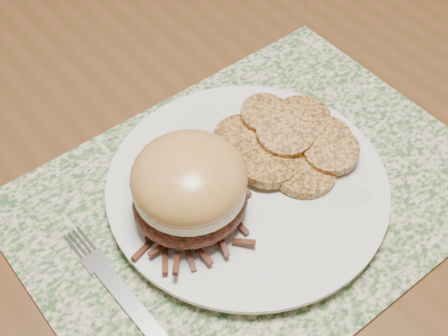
{
  "coord_description": "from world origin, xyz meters",
  "views": [
    {
      "loc": [
        -0.09,
        -0.33,
        1.25
      ],
      "look_at": [
        0.15,
        -0.04,
        0.79
      ],
      "focal_mm": 50.0,
      "sensor_mm": 36.0,
      "label": 1
    }
  ],
  "objects_px": {
    "pork_sandwich": "(189,187)",
    "fork": "(123,296)",
    "dining_table": "(91,289)",
    "dinner_plate": "(247,187)"
  },
  "relations": [
    {
      "from": "dining_table",
      "to": "fork",
      "type": "xyz_separation_m",
      "value": [
        0.01,
        -0.07,
        0.09
      ]
    },
    {
      "from": "dinner_plate",
      "to": "pork_sandwich",
      "type": "xyz_separation_m",
      "value": [
        -0.07,
        0.0,
        0.05
      ]
    },
    {
      "from": "dining_table",
      "to": "fork",
      "type": "bearing_deg",
      "value": -85.44
    },
    {
      "from": "pork_sandwich",
      "to": "fork",
      "type": "bearing_deg",
      "value": -164.94
    },
    {
      "from": "dining_table",
      "to": "pork_sandwich",
      "type": "height_order",
      "value": "pork_sandwich"
    },
    {
      "from": "fork",
      "to": "dining_table",
      "type": "bearing_deg",
      "value": 92.92
    },
    {
      "from": "dining_table",
      "to": "fork",
      "type": "distance_m",
      "value": 0.11
    },
    {
      "from": "dining_table",
      "to": "pork_sandwich",
      "type": "xyz_separation_m",
      "value": [
        0.1,
        -0.05,
        0.14
      ]
    },
    {
      "from": "pork_sandwich",
      "to": "dining_table",
      "type": "bearing_deg",
      "value": 154.45
    },
    {
      "from": "pork_sandwich",
      "to": "fork",
      "type": "xyz_separation_m",
      "value": [
        -0.09,
        -0.03,
        -0.05
      ]
    }
  ]
}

